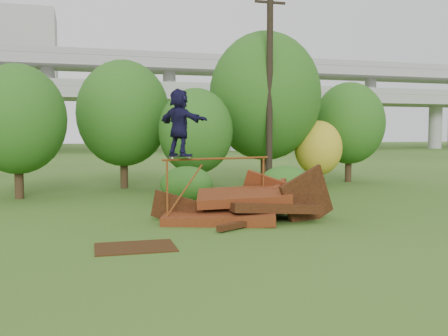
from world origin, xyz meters
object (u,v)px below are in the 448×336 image
object	(u,v)px
flat_plate	(135,247)
skater	(179,122)
utility_pole	(270,89)
scrap_pile	(244,207)

from	to	relation	value
flat_plate	skater	bearing A→B (deg)	59.85
utility_pole	skater	bearing A→B (deg)	-129.43
scrap_pile	flat_plate	size ratio (longest dim) A/B	3.07
skater	flat_plate	bearing A→B (deg)	117.22
skater	utility_pole	xyz separation A→B (m)	(5.32, 6.47, 1.64)
scrap_pile	utility_pole	distance (m)	8.40
scrap_pile	flat_plate	xyz separation A→B (m)	(-3.55, -2.76, -0.40)
skater	flat_plate	xyz separation A→B (m)	(-1.60, -2.75, -2.93)
flat_plate	scrap_pile	bearing A→B (deg)	37.81
scrap_pile	flat_plate	world-z (taller)	scrap_pile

